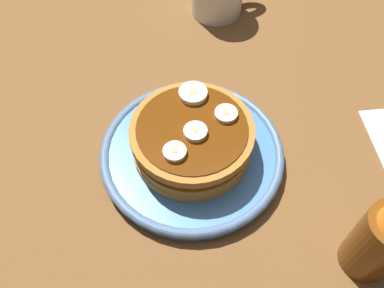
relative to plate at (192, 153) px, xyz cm
name	(u,v)px	position (x,y,z in cm)	size (l,w,h in cm)	color
ground_plane	(192,164)	(0.00, 0.00, -2.64)	(140.00, 140.00, 3.00)	brown
plate	(192,153)	(0.00, 0.00, 0.00)	(23.13, 23.13, 2.11)	#3F72B2
pancake_stack	(192,140)	(-0.05, -0.02, 3.04)	(15.60, 15.59, 4.83)	#B97836
banana_slice_0	(195,132)	(-0.01, -0.94, 5.70)	(2.74, 2.74, 0.88)	#F6ECC4
banana_slice_1	(224,111)	(4.39, 0.47, 5.65)	(2.73, 2.73, 0.80)	#FAE8C4
banana_slice_2	(175,152)	(-3.21, -2.51, 5.69)	(2.64, 2.64, 0.86)	beige
banana_slice_3	(193,94)	(2.13, 4.45, 5.73)	(3.51, 3.51, 0.95)	#FDE7B6
syrup_bottle	(381,240)	(11.67, -19.75, 4.57)	(5.31, 5.31, 12.81)	brown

